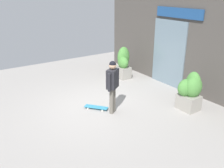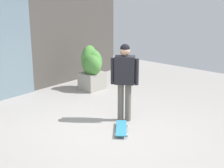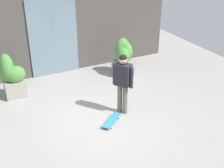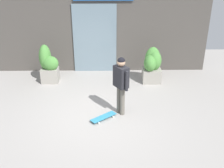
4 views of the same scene
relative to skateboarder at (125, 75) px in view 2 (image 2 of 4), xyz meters
The scene contains 5 objects.
ground_plane 1.19m from the skateboarder, 168.49° to the right, with size 12.00×12.00×0.00m, color #9E9993.
building_facade 3.51m from the skateboarder, 100.19° to the left, with size 8.02×0.31×3.60m.
skateboarder is the anchor object (origin of this frame).
skateboard 1.12m from the skateboarder, 146.73° to the right, with size 0.73×0.65×0.08m.
planter_box_left 2.50m from the skateboarder, 60.94° to the left, with size 0.64×0.74×1.25m.
Camera 2 is at (-4.55, -4.00, 2.72)m, focal length 52.22 mm.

